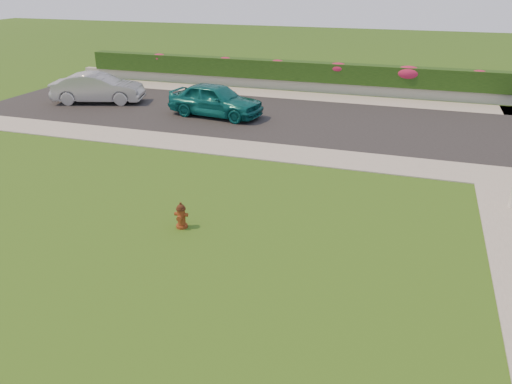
% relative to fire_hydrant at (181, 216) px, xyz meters
% --- Properties ---
extents(ground, '(120.00, 120.00, 0.00)m').
position_rel_fire_hydrant_xyz_m(ground, '(1.90, -2.14, -0.36)').
color(ground, black).
rests_on(ground, ground).
extents(street_far, '(26.00, 8.00, 0.04)m').
position_rel_fire_hydrant_xyz_m(street_far, '(-3.10, 11.86, -0.34)').
color(street_far, black).
rests_on(street_far, ground).
extents(sidewalk_far, '(24.00, 2.00, 0.04)m').
position_rel_fire_hydrant_xyz_m(sidewalk_far, '(-4.10, 6.86, -0.34)').
color(sidewalk_far, gray).
rests_on(sidewalk_far, ground).
extents(curb_corner, '(2.00, 2.00, 0.04)m').
position_rel_fire_hydrant_xyz_m(curb_corner, '(8.90, 6.86, -0.34)').
color(curb_corner, gray).
rests_on(curb_corner, ground).
extents(sidewalk_beyond, '(34.00, 2.00, 0.04)m').
position_rel_fire_hydrant_xyz_m(sidewalk_beyond, '(0.90, 16.86, -0.34)').
color(sidewalk_beyond, gray).
rests_on(sidewalk_beyond, ground).
extents(retaining_wall, '(34.00, 0.40, 0.60)m').
position_rel_fire_hydrant_xyz_m(retaining_wall, '(0.90, 18.36, -0.06)').
color(retaining_wall, gray).
rests_on(retaining_wall, ground).
extents(hedge, '(32.00, 0.90, 1.10)m').
position_rel_fire_hydrant_xyz_m(hedge, '(0.90, 18.46, 0.79)').
color(hedge, black).
rests_on(hedge, retaining_wall).
extents(fire_hydrant, '(0.38, 0.36, 0.75)m').
position_rel_fire_hydrant_xyz_m(fire_hydrant, '(0.00, 0.00, 0.00)').
color(fire_hydrant, '#571C0D').
rests_on(fire_hydrant, ground).
extents(sedan_teal, '(4.91, 2.53, 1.60)m').
position_rel_fire_hydrant_xyz_m(sedan_teal, '(-3.59, 11.16, 0.48)').
color(sedan_teal, '#0B5859').
rests_on(sedan_teal, street_far).
extents(sedan_silver, '(5.05, 3.03, 1.57)m').
position_rel_fire_hydrant_xyz_m(sedan_silver, '(-10.67, 11.78, 0.47)').
color(sedan_silver, '#95989B').
rests_on(sedan_silver, street_far).
extents(flower_clump_a, '(1.11, 0.72, 0.56)m').
position_rel_fire_hydrant_xyz_m(flower_clump_a, '(-10.46, 18.36, 1.12)').
color(flower_clump_a, '#B81F41').
rests_on(flower_clump_a, hedge).
extents(flower_clump_b, '(1.04, 0.67, 0.52)m').
position_rel_fire_hydrant_xyz_m(flower_clump_b, '(-5.88, 18.36, 1.14)').
color(flower_clump_b, '#B81F41').
rests_on(flower_clump_b, hedge).
extents(flower_clump_c, '(1.04, 0.67, 0.52)m').
position_rel_fire_hydrant_xyz_m(flower_clump_c, '(-2.53, 18.36, 1.14)').
color(flower_clump_c, '#B81F41').
rests_on(flower_clump_c, hedge).
extents(flower_clump_d, '(1.23, 0.79, 0.61)m').
position_rel_fire_hydrant_xyz_m(flower_clump_d, '(1.12, 18.36, 1.10)').
color(flower_clump_d, '#B81F41').
rests_on(flower_clump_d, hedge).
extents(flower_clump_e, '(1.53, 0.99, 0.77)m').
position_rel_fire_hydrant_xyz_m(flower_clump_e, '(5.04, 18.36, 1.04)').
color(flower_clump_e, '#B81F41').
rests_on(flower_clump_e, hedge).
extents(flower_clump_f, '(1.01, 0.65, 0.50)m').
position_rel_fire_hydrant_xyz_m(flower_clump_f, '(8.69, 18.36, 1.14)').
color(flower_clump_f, '#B81F41').
rests_on(flower_clump_f, hedge).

